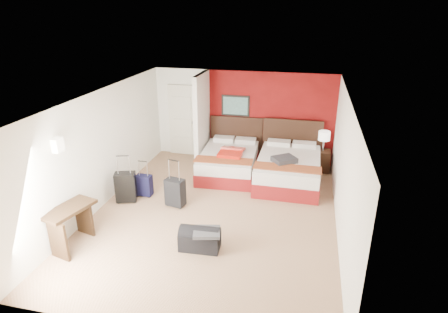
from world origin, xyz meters
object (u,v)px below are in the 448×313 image
(nightstand, at_px, (322,161))
(table_lamp, at_px, (324,141))
(suitcase_charcoal, at_px, (175,193))
(suitcase_black, at_px, (126,188))
(duffel_bag, at_px, (200,240))
(bed_left, at_px, (229,163))
(desk, at_px, (72,227))
(bed_right, at_px, (288,170))
(red_suitcase_open, at_px, (232,152))
(suitcase_navy, at_px, (144,186))

(nightstand, height_order, table_lamp, table_lamp)
(table_lamp, xyz_separation_m, suitcase_charcoal, (-3.14, -2.68, -0.53))
(suitcase_black, bearing_deg, duffel_bag, -50.17)
(bed_left, height_order, desk, desk)
(table_lamp, distance_m, duffel_bag, 4.67)
(bed_right, bearing_deg, suitcase_black, -151.78)
(bed_left, distance_m, suitcase_black, 2.77)
(desk, bearing_deg, bed_right, 59.26)
(nightstand, relative_size, suitcase_charcoal, 0.95)
(table_lamp, bearing_deg, red_suitcase_open, -160.14)
(suitcase_navy, bearing_deg, table_lamp, 32.28)
(suitcase_charcoal, bearing_deg, table_lamp, 52.31)
(bed_right, height_order, suitcase_navy, bed_right)
(suitcase_black, xyz_separation_m, duffel_bag, (2.10, -1.34, -0.15))
(bed_left, height_order, suitcase_navy, bed_left)
(nightstand, height_order, suitcase_black, suitcase_black)
(red_suitcase_open, xyz_separation_m, table_lamp, (2.28, 0.82, 0.19))
(red_suitcase_open, distance_m, duffel_bag, 3.29)
(suitcase_navy, bearing_deg, red_suitcase_open, 43.69)
(bed_left, xyz_separation_m, duffel_bag, (0.20, -3.35, -0.12))
(table_lamp, relative_size, duffel_bag, 0.73)
(bed_right, height_order, duffel_bag, bed_right)
(suitcase_charcoal, bearing_deg, suitcase_navy, 173.06)
(bed_right, relative_size, duffel_bag, 2.99)
(red_suitcase_open, bearing_deg, suitcase_navy, -135.84)
(desk, bearing_deg, nightstand, 59.84)
(bed_left, xyz_separation_m, desk, (-2.09, -3.77, 0.09))
(bed_right, bearing_deg, red_suitcase_open, 177.29)
(bed_left, bearing_deg, suitcase_charcoal, -114.33)
(bed_right, xyz_separation_m, suitcase_navy, (-3.18, -1.49, -0.08))
(suitcase_navy, xyz_separation_m, duffel_bag, (1.82, -1.69, -0.06))
(suitcase_charcoal, height_order, suitcase_navy, suitcase_charcoal)
(desk, bearing_deg, suitcase_charcoal, 68.55)
(red_suitcase_open, distance_m, suitcase_navy, 2.36)
(bed_left, distance_m, nightstand, 2.48)
(nightstand, distance_m, desk, 6.34)
(suitcase_black, bearing_deg, desk, -113.74)
(table_lamp, bearing_deg, nightstand, 0.00)
(table_lamp, bearing_deg, bed_left, -163.09)
(red_suitcase_open, relative_size, suitcase_black, 1.20)
(table_lamp, height_order, suitcase_charcoal, table_lamp)
(bed_left, bearing_deg, desk, -121.93)
(nightstand, relative_size, suitcase_navy, 1.18)
(bed_left, relative_size, table_lamp, 3.79)
(bed_right, bearing_deg, suitcase_charcoal, -142.27)
(suitcase_charcoal, xyz_separation_m, suitcase_navy, (-0.85, 0.29, -0.06))
(nightstand, bearing_deg, bed_left, -162.90)
(nightstand, distance_m, table_lamp, 0.55)
(nightstand, relative_size, desk, 0.61)
(table_lamp, height_order, suitcase_navy, table_lamp)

